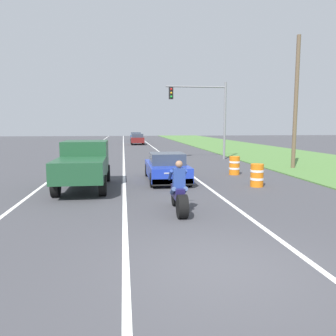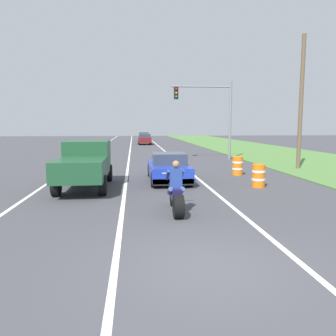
{
  "view_description": "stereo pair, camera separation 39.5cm",
  "coord_description": "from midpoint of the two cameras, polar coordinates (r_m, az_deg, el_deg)",
  "views": [
    {
      "loc": [
        -1.81,
        -5.88,
        2.68
      ],
      "look_at": [
        -0.08,
        7.17,
        1.0
      ],
      "focal_mm": 36.0,
      "sensor_mm": 36.0,
      "label": 1
    },
    {
      "loc": [
        -1.42,
        -5.93,
        2.68
      ],
      "look_at": [
        -0.08,
        7.17,
        1.0
      ],
      "focal_mm": 36.0,
      "sensor_mm": 36.0,
      "label": 2
    }
  ],
  "objects": [
    {
      "name": "distant_car_far_ahead",
      "position": [
        47.24,
        -3.74,
        4.93
      ],
      "size": [
        1.8,
        4.0,
        1.5
      ],
      "color": "maroon",
      "rests_on": "ground"
    },
    {
      "name": "pickup_truck_left_lane_dark_green",
      "position": [
        14.68,
        -13.13,
        0.93
      ],
      "size": [
        2.02,
        4.8,
        1.98
      ],
      "color": "#1E4C2D",
      "rests_on": "ground"
    },
    {
      "name": "construction_barrel_nearest",
      "position": [
        15.16,
        15.8,
        -1.26
      ],
      "size": [
        0.58,
        0.58,
        1.0
      ],
      "color": "orange",
      "rests_on": "ground"
    },
    {
      "name": "lane_stripe_right_solid",
      "position": [
        26.26,
        1.65,
        1.41
      ],
      "size": [
        0.14,
        120.0,
        0.01
      ],
      "primitive_type": "cube",
      "color": "white",
      "rests_on": "ground"
    },
    {
      "name": "grass_verge_right",
      "position": [
        29.34,
        21.65,
        1.57
      ],
      "size": [
        10.0,
        120.0,
        0.06
      ],
      "primitive_type": "cube",
      "color": "#517F3D",
      "rests_on": "ground"
    },
    {
      "name": "motorcycle_with_rider",
      "position": [
        10.29,
        2.45,
        -4.43
      ],
      "size": [
        0.7,
        2.21,
        1.62
      ],
      "color": "black",
      "rests_on": "ground"
    },
    {
      "name": "lane_stripe_left_solid",
      "position": [
        26.32,
        -14.09,
        1.21
      ],
      "size": [
        0.14,
        120.0,
        0.01
      ],
      "primitive_type": "cube",
      "color": "white",
      "rests_on": "ground"
    },
    {
      "name": "ground_plane",
      "position": [
        6.68,
        9.0,
        -16.46
      ],
      "size": [
        160.0,
        160.0,
        0.0
      ],
      "primitive_type": "plane",
      "color": "#424247"
    },
    {
      "name": "traffic_light_mast_near",
      "position": [
        26.63,
        7.88,
        10.05
      ],
      "size": [
        4.76,
        0.34,
        6.0
      ],
      "color": "gray",
      "rests_on": "ground"
    },
    {
      "name": "construction_barrel_mid",
      "position": [
        18.59,
        12.29,
        0.38
      ],
      "size": [
        0.58,
        0.58,
        1.0
      ],
      "color": "orange",
      "rests_on": "ground"
    },
    {
      "name": "sports_car_blue",
      "position": [
        16.16,
        0.77,
        -0.02
      ],
      "size": [
        1.84,
        4.3,
        1.37
      ],
      "color": "#1E38B2",
      "rests_on": "ground"
    },
    {
      "name": "utility_pole_roadside",
      "position": [
        22.06,
        22.08,
        10.15
      ],
      "size": [
        0.24,
        0.24,
        7.98
      ],
      "primitive_type": "cylinder",
      "color": "brown",
      "rests_on": "ground"
    },
    {
      "name": "lane_stripe_centre_dashed",
      "position": [
        26.04,
        -6.23,
        1.32
      ],
      "size": [
        0.14,
        120.0,
        0.01
      ],
      "primitive_type": "cube",
      "color": "white",
      "rests_on": "ground"
    },
    {
      "name": "distant_car_further_ahead",
      "position": [
        56.97,
        -3.95,
        5.33
      ],
      "size": [
        1.8,
        4.0,
        1.5
      ],
      "color": "#194C8C",
      "rests_on": "ground"
    }
  ]
}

